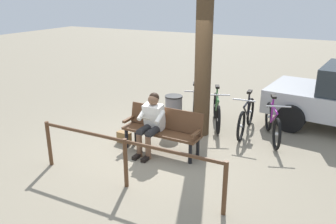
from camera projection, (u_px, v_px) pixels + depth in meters
name	position (u px, v px, depth m)	size (l,w,h in m)	color
ground_plane	(151.00, 153.00, 6.83)	(40.00, 40.00, 0.00)	gray
bench	(163.00, 127.00, 6.77)	(1.62, 0.53, 0.87)	#51331E
person_reading	(151.00, 121.00, 6.66)	(0.50, 0.77, 1.20)	white
handbag	(124.00, 137.00, 7.25)	(0.30, 0.14, 0.24)	olive
tree_trunk	(204.00, 41.00, 7.08)	(0.36, 0.36, 4.14)	#4C3823
litter_bin	(174.00, 113.00, 7.88)	(0.40, 0.40, 0.81)	slate
bicycle_orange	(273.00, 123.00, 7.36)	(0.69, 1.60, 0.94)	black
bicycle_blue	(246.00, 117.00, 7.72)	(0.48, 1.68, 0.94)	black
bicycle_purple	(217.00, 111.00, 8.12)	(0.74, 1.57, 0.94)	black
bicycle_green	(194.00, 107.00, 8.39)	(0.73, 1.58, 0.94)	black
railing_fence	(125.00, 153.00, 5.45)	(3.39, 0.07, 0.85)	#51331E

